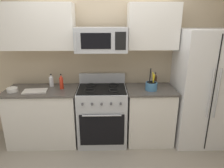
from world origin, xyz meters
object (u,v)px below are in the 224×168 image
(refrigerator, at_px, (202,88))
(utensil_crock, at_px, (151,86))
(bottle_hot_sauce, at_px, (61,82))
(microwave, at_px, (101,40))
(bottle_soy, at_px, (155,79))
(prep_bowl, at_px, (12,90))
(cutting_board, at_px, (35,91))
(bottle_vinegar, at_px, (51,81))
(range_oven, at_px, (102,114))

(refrigerator, height_order, utensil_crock, refrigerator)
(refrigerator, xyz_separation_m, bottle_hot_sauce, (-2.20, 0.05, 0.11))
(microwave, bearing_deg, refrigerator, -1.59)
(bottle_soy, relative_size, prep_bowl, 1.33)
(microwave, relative_size, cutting_board, 2.17)
(bottle_soy, height_order, bottle_vinegar, bottle_soy)
(microwave, xyz_separation_m, utensil_crock, (0.76, -0.09, -0.69))
(microwave, height_order, bottle_vinegar, microwave)
(utensil_crock, bearing_deg, cutting_board, -179.38)
(bottle_hot_sauce, height_order, bottle_soy, bottle_hot_sauce)
(refrigerator, relative_size, prep_bowl, 11.45)
(refrigerator, height_order, cutting_board, refrigerator)
(range_oven, xyz_separation_m, bottle_vinegar, (-0.82, 0.16, 0.53))
(cutting_board, bearing_deg, microwave, 6.46)
(utensil_crock, xyz_separation_m, prep_bowl, (-2.10, -0.01, -0.04))
(bottle_hot_sauce, distance_m, bottle_soy, 1.51)
(cutting_board, bearing_deg, utensil_crock, 0.62)
(bottle_soy, distance_m, prep_bowl, 2.23)
(cutting_board, bearing_deg, bottle_hot_sauce, 17.19)
(prep_bowl, bearing_deg, cutting_board, -1.07)
(cutting_board, height_order, prep_bowl, prep_bowl)
(range_oven, relative_size, bottle_soy, 5.15)
(refrigerator, relative_size, bottle_vinegar, 8.87)
(range_oven, relative_size, refrigerator, 0.60)
(refrigerator, height_order, bottle_soy, refrigerator)
(utensil_crock, relative_size, bottle_soy, 1.57)
(bottle_soy, bearing_deg, microwave, -170.53)
(range_oven, height_order, cutting_board, range_oven)
(utensil_crock, bearing_deg, bottle_hot_sauce, 175.96)
(refrigerator, distance_m, utensil_crock, 0.82)
(microwave, bearing_deg, utensil_crock, -7.14)
(refrigerator, xyz_separation_m, prep_bowl, (-2.92, -0.06, 0.03))
(refrigerator, bearing_deg, bottle_soy, 164.95)
(bottle_soy, xyz_separation_m, prep_bowl, (-2.22, -0.25, -0.06))
(refrigerator, bearing_deg, prep_bowl, -178.75)
(bottle_soy, bearing_deg, prep_bowl, -173.49)
(microwave, distance_m, bottle_soy, 1.10)
(refrigerator, distance_m, cutting_board, 2.58)
(bottle_soy, bearing_deg, bottle_hot_sauce, -174.57)
(range_oven, distance_m, utensil_crock, 0.91)
(refrigerator, xyz_separation_m, utensil_crock, (-0.82, -0.05, 0.07))
(bottle_hot_sauce, bearing_deg, prep_bowl, -171.23)
(microwave, relative_size, bottle_vinegar, 3.65)
(refrigerator, xyz_separation_m, cutting_board, (-2.58, -0.07, 0.01))
(refrigerator, bearing_deg, cutting_board, -178.44)
(utensil_crock, height_order, bottle_vinegar, utensil_crock)
(microwave, bearing_deg, cutting_board, -173.54)
(utensil_crock, distance_m, bottle_soy, 0.27)
(refrigerator, xyz_separation_m, bottle_soy, (-0.70, 0.19, 0.10))
(range_oven, xyz_separation_m, prep_bowl, (-1.35, -0.08, 0.47))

